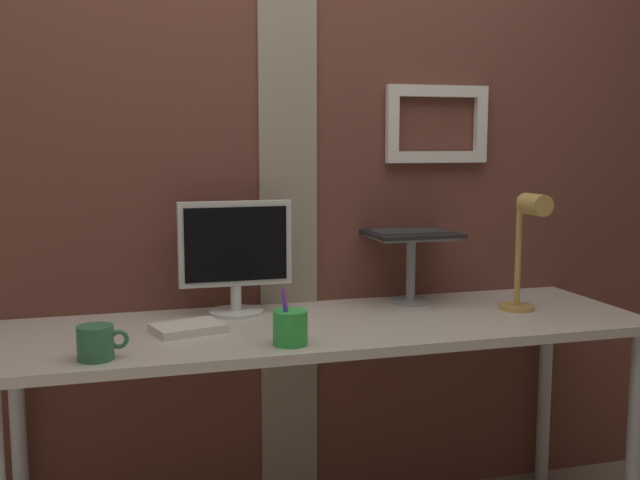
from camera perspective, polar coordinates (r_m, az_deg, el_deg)
name	(u,v)px	position (r m, az deg, el deg)	size (l,w,h in m)	color
brick_wall_back	(258,177)	(2.67, -4.72, 4.77)	(3.18, 0.16, 2.41)	brown
desk	(329,345)	(2.42, 0.66, -7.95)	(2.04, 0.64, 0.76)	beige
monitor	(235,251)	(2.49, -6.40, -0.81)	(0.37, 0.18, 0.37)	silver
laptop_stand	(411,258)	(2.67, 6.87, -1.32)	(0.28, 0.22, 0.24)	gray
laptop	(404,217)	(2.72, 6.37, 1.72)	(0.30, 0.29, 0.23)	black
desk_lamp	(527,239)	(2.58, 15.35, 0.09)	(0.12, 0.20, 0.40)	tan
pen_cup	(290,327)	(2.13, -2.26, -6.61)	(0.10, 0.10, 0.17)	green
coffee_mug	(96,343)	(2.08, -16.51, -7.42)	(0.13, 0.10, 0.09)	#33724C
paper_clutter_stack	(188,328)	(2.31, -9.94, -6.56)	(0.20, 0.14, 0.02)	silver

